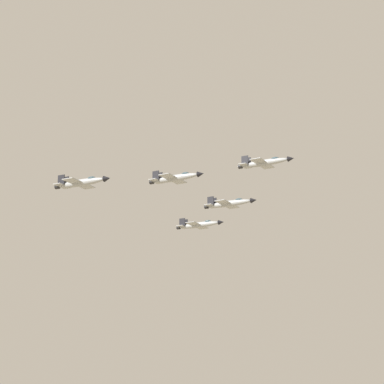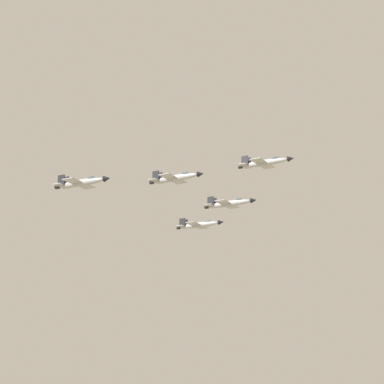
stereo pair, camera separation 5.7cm
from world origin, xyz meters
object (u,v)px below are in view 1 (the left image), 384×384
(jet_left_wingman, at_px, (229,203))
(jet_right_wingman, at_px, (175,178))
(jet_right_outer, at_px, (81,182))
(jet_lead, at_px, (265,162))
(jet_left_outer, at_px, (199,225))

(jet_left_wingman, xyz_separation_m, jet_right_wingman, (18.75, 19.55, -0.51))
(jet_left_wingman, xyz_separation_m, jet_right_outer, (39.62, 18.29, -2.84))
(jet_lead, distance_m, jet_left_wingman, 21.38)
(jet_right_wingman, bearing_deg, jet_right_outer, -139.19)
(jet_lead, distance_m, jet_left_outer, 42.13)
(jet_left_outer, bearing_deg, jet_right_outer, -91.13)
(jet_lead, xyz_separation_m, jet_right_wingman, (20.87, -1.25, -4.96))
(jet_left_wingman, xyz_separation_m, jet_left_outer, (2.13, -20.80, -0.71))
(jet_right_wingman, distance_m, jet_right_outer, 21.04)
(jet_right_outer, bearing_deg, jet_right_wingman, 39.95)
(jet_lead, bearing_deg, jet_left_wingman, 138.94)
(jet_lead, xyz_separation_m, jet_right_outer, (41.74, -2.51, -7.28))
(jet_left_wingman, bearing_deg, jet_left_outer, 138.98)
(jet_right_wingman, height_order, jet_left_outer, jet_right_wingman)
(jet_right_wingman, xyz_separation_m, jet_left_outer, (-16.62, -40.35, -0.21))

